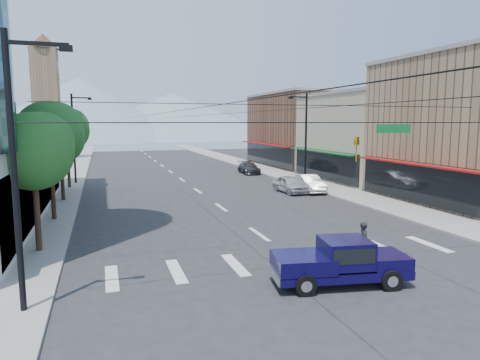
{
  "coord_description": "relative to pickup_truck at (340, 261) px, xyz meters",
  "views": [
    {
      "loc": [
        -8.17,
        -15.75,
        6.22
      ],
      "look_at": [
        -0.87,
        6.79,
        3.0
      ],
      "focal_mm": 32.0,
      "sensor_mm": 36.0,
      "label": 1
    }
  ],
  "objects": [
    {
      "name": "pedestrian",
      "position": [
        2.4,
        1.96,
        -0.0
      ],
      "size": [
        0.65,
        0.79,
        1.85
      ],
      "primitive_type": "imported",
      "rotation": [
        0.0,
        0.0,
        1.21
      ],
      "color": "black",
      "rests_on": "ground"
    },
    {
      "name": "ground",
      "position": [
        -0.35,
        1.88,
        -0.93
      ],
      "size": [
        160.0,
        160.0,
        0.0
      ],
      "primitive_type": "plane",
      "color": "#28282B",
      "rests_on": "ground"
    },
    {
      "name": "clock_tower",
      "position": [
        -16.85,
        63.88,
        9.72
      ],
      "size": [
        4.8,
        4.8,
        20.4
      ],
      "color": "#8C6B4C",
      "rests_on": "ground"
    },
    {
      "name": "lamp_pole_nw",
      "position": [
        -11.02,
        31.88,
        4.01
      ],
      "size": [
        2.0,
        0.25,
        9.0
      ],
      "color": "black",
      "rests_on": "ground"
    },
    {
      "name": "tree_midnear",
      "position": [
        -11.42,
        14.97,
        4.67
      ],
      "size": [
        4.09,
        4.09,
        7.52
      ],
      "color": "black",
      "rests_on": "ground"
    },
    {
      "name": "lamp_pole_ne",
      "position": [
        10.31,
        23.88,
        4.01
      ],
      "size": [
        2.0,
        0.25,
        9.0
      ],
      "color": "black",
      "rests_on": "ground"
    },
    {
      "name": "shop_far",
      "position": [
        19.65,
        41.88,
        4.07
      ],
      "size": [
        12.0,
        18.0,
        10.0
      ],
      "primitive_type": "cube",
      "color": "brown",
      "rests_on": "ground"
    },
    {
      "name": "tree_midfar",
      "position": [
        -11.42,
        21.97,
        4.06
      ],
      "size": [
        3.65,
        3.64,
        6.71
      ],
      "color": "black",
      "rests_on": "ground"
    },
    {
      "name": "mountain_right",
      "position": [
        19.65,
        161.88,
        8.07
      ],
      "size": [
        90.0,
        90.0,
        18.0
      ],
      "primitive_type": "cone",
      "color": "gray",
      "rests_on": "ground"
    },
    {
      "name": "parked_car_mid",
      "position": [
        9.05,
        20.26,
        -0.16
      ],
      "size": [
        1.98,
        4.75,
        1.53
      ],
      "primitive_type": "imported",
      "rotation": [
        0.0,
        0.0,
        -0.08
      ],
      "color": "white",
      "rests_on": "ground"
    },
    {
      "name": "sidewalk_right",
      "position": [
        11.65,
        41.88,
        -0.85
      ],
      "size": [
        4.0,
        120.0,
        0.15
      ],
      "primitive_type": "cube",
      "color": "gray",
      "rests_on": "ground"
    },
    {
      "name": "mountain_left",
      "position": [
        -15.35,
        151.88,
        10.07
      ],
      "size": [
        80.0,
        80.0,
        22.0
      ],
      "primitive_type": "cone",
      "color": "gray",
      "rests_on": "ground"
    },
    {
      "name": "signal_rig",
      "position": [
        -0.16,
        0.88,
        3.72
      ],
      "size": [
        21.8,
        0.2,
        9.0
      ],
      "color": "black",
      "rests_on": "ground"
    },
    {
      "name": "parked_car_near",
      "position": [
        7.25,
        20.44,
        -0.18
      ],
      "size": [
        1.96,
        4.45,
        1.49
      ],
      "primitive_type": "imported",
      "rotation": [
        0.0,
        0.0,
        0.05
      ],
      "color": "silver",
      "rests_on": "ground"
    },
    {
      "name": "pickup_truck",
      "position": [
        0.0,
        0.0,
        0.0
      ],
      "size": [
        5.49,
        2.7,
        1.78
      ],
      "rotation": [
        0.0,
        0.0,
        -0.17
      ],
      "color": "#0D083E",
      "rests_on": "ground"
    },
    {
      "name": "tree_near",
      "position": [
        -11.42,
        7.97,
        4.06
      ],
      "size": [
        3.65,
        3.64,
        6.71
      ],
      "color": "black",
      "rests_on": "ground"
    },
    {
      "name": "sidewalk_left",
      "position": [
        -12.35,
        41.88,
        -0.85
      ],
      "size": [
        4.0,
        120.0,
        0.15
      ],
      "primitive_type": "cube",
      "color": "gray",
      "rests_on": "ground"
    },
    {
      "name": "parked_car_far",
      "position": [
        8.46,
        35.04,
        -0.24
      ],
      "size": [
        2.2,
        4.85,
        1.38
      ],
      "primitive_type": "imported",
      "rotation": [
        0.0,
        0.0,
        -0.06
      ],
      "color": "#2D2D30",
      "rests_on": "ground"
    },
    {
      "name": "tree_far",
      "position": [
        -11.42,
        28.97,
        4.67
      ],
      "size": [
        4.09,
        4.09,
        7.52
      ],
      "color": "black",
      "rests_on": "ground"
    },
    {
      "name": "shop_mid",
      "position": [
        19.65,
        25.88,
        3.57
      ],
      "size": [
        12.0,
        14.0,
        9.0
      ],
      "primitive_type": "cube",
      "color": "tan",
      "rests_on": "ground"
    }
  ]
}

